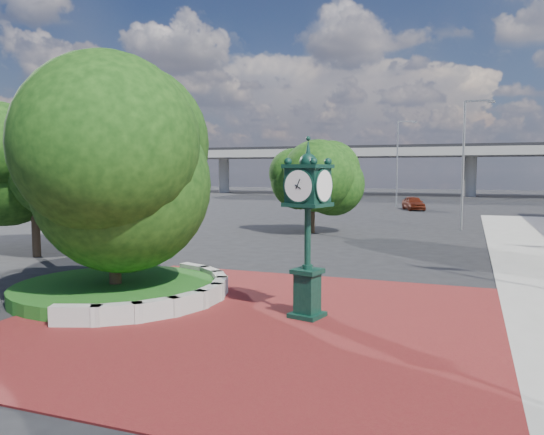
{
  "coord_description": "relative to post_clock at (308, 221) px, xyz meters",
  "views": [
    {
      "loc": [
        5.08,
        -13.26,
        3.85
      ],
      "look_at": [
        -0.45,
        1.5,
        2.44
      ],
      "focal_mm": 35.0,
      "sensor_mm": 36.0,
      "label": 1
    }
  ],
  "objects": [
    {
      "name": "ground",
      "position": [
        -1.2,
        0.28,
        -2.55
      ],
      "size": [
        200.0,
        200.0,
        0.0
      ],
      "primitive_type": "plane",
      "color": "black",
      "rests_on": "ground"
    },
    {
      "name": "plaza",
      "position": [
        -1.2,
        -0.72,
        -2.53
      ],
      "size": [
        12.0,
        12.0,
        0.04
      ],
      "primitive_type": "cube",
      "color": "maroon",
      "rests_on": "ground"
    },
    {
      "name": "planter_wall",
      "position": [
        -3.91,
        0.28,
        -2.28
      ],
      "size": [
        2.96,
        6.77,
        0.54
      ],
      "color": "#9E9B93",
      "rests_on": "ground"
    },
    {
      "name": "grass_bed",
      "position": [
        -6.2,
        0.28,
        -2.35
      ],
      "size": [
        6.1,
        6.1,
        0.4
      ],
      "primitive_type": "cylinder",
      "color": "#1E4D16",
      "rests_on": "ground"
    },
    {
      "name": "overpass",
      "position": [
        -1.42,
        70.28,
        4.0
      ],
      "size": [
        90.0,
        12.0,
        7.5
      ],
      "color": "#9E9B93",
      "rests_on": "ground"
    },
    {
      "name": "tree_planter",
      "position": [
        -6.2,
        0.28,
        1.18
      ],
      "size": [
        5.2,
        5.2,
        6.33
      ],
      "color": "#38281C",
      "rests_on": "ground"
    },
    {
      "name": "tree_northwest",
      "position": [
        -14.2,
        5.28,
        1.58
      ],
      "size": [
        5.6,
        5.6,
        6.93
      ],
      "color": "#38281C",
      "rests_on": "ground"
    },
    {
      "name": "tree_street",
      "position": [
        -5.2,
        18.28,
        0.69
      ],
      "size": [
        4.4,
        4.4,
        5.45
      ],
      "color": "#38281C",
      "rests_on": "ground"
    },
    {
      "name": "post_clock",
      "position": [
        0.0,
        0.0,
        0.0
      ],
      "size": [
        1.13,
        1.13,
        4.63
      ],
      "color": "black",
      "rests_on": "ground"
    },
    {
      "name": "parked_car",
      "position": [
        -1.25,
        39.88,
        -1.87
      ],
      "size": [
        2.84,
        4.25,
        1.35
      ],
      "primitive_type": "imported",
      "rotation": [
        0.0,
        0.0,
        0.35
      ],
      "color": "#561A0C",
      "rests_on": "ground"
    },
    {
      "name": "street_lamp_near",
      "position": [
        3.6,
        23.09,
        2.29
      ],
      "size": [
        1.85,
        0.25,
        8.24
      ],
      "color": "slate",
      "rests_on": "ground"
    },
    {
      "name": "street_lamp_far",
      "position": [
        -3.22,
        44.27,
        2.72
      ],
      "size": [
        2.01,
        0.53,
        8.99
      ],
      "color": "slate",
      "rests_on": "ground"
    }
  ]
}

